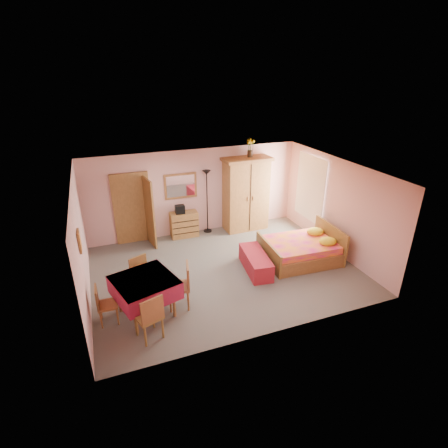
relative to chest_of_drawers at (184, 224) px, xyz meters
name	(u,v)px	position (x,y,z in m)	size (l,w,h in m)	color
floor	(224,270)	(0.44, -2.28, -0.39)	(6.50, 6.50, 0.00)	slate
ceiling	(225,171)	(0.44, -2.28, 2.21)	(6.50, 6.50, 0.00)	brown
wall_back	(195,192)	(0.44, 0.22, 0.91)	(6.50, 0.10, 2.60)	#D9A09D
wall_front	(274,277)	(0.44, -4.78, 0.91)	(6.50, 0.10, 2.60)	#D9A09D
wall_left	(81,246)	(-2.81, -2.28, 0.91)	(0.10, 5.00, 2.60)	#D9A09D
wall_right	(336,206)	(3.69, -2.28, 0.91)	(0.10, 5.00, 2.60)	#D9A09D
doorway	(132,209)	(-1.46, 0.19, 0.64)	(1.06, 0.12, 2.15)	#9E6B35
window	(311,188)	(3.65, -1.08, 1.06)	(0.08, 1.40, 1.95)	white
picture_left	(79,241)	(-2.78, -2.88, 1.31)	(0.04, 0.32, 0.42)	orange
picture_back	(266,176)	(2.79, 0.19, 1.16)	(0.30, 0.04, 0.40)	#D8BF59
chest_of_drawers	(184,224)	(0.00, 0.00, 0.00)	(0.82, 0.41, 0.78)	#A67238
wall_mirror	(181,186)	(0.00, 0.21, 1.16)	(0.97, 0.05, 0.77)	white
stereo	(180,209)	(-0.11, -0.02, 0.52)	(0.27, 0.20, 0.26)	black
floor_lamp	(207,202)	(0.77, 0.08, 0.60)	(0.25, 0.25, 1.98)	black
wardrobe	(246,194)	(1.98, -0.11, 0.76)	(1.47, 0.76, 2.30)	#AD733A
sunflower_vase	(250,148)	(2.09, -0.08, 2.19)	(0.22, 0.22, 0.56)	gold
bed	(300,245)	(2.52, -2.48, 0.06)	(1.93, 1.52, 0.89)	#D31479
bench	(256,262)	(1.18, -2.56, -0.16)	(0.51, 1.38, 0.46)	maroon
dining_table	(146,297)	(-1.69, -3.33, 0.04)	(1.16, 1.16, 0.85)	maroon
chair_south	(148,316)	(-1.76, -4.04, 0.11)	(0.45, 0.45, 0.99)	olive
chair_north	(144,278)	(-1.63, -2.68, 0.09)	(0.43, 0.43, 0.95)	olive
chair_west	(108,304)	(-2.45, -3.31, 0.04)	(0.39, 0.39, 0.85)	#AA6C39
chair_east	(179,286)	(-0.99, -3.31, 0.12)	(0.46, 0.46, 1.02)	#996034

